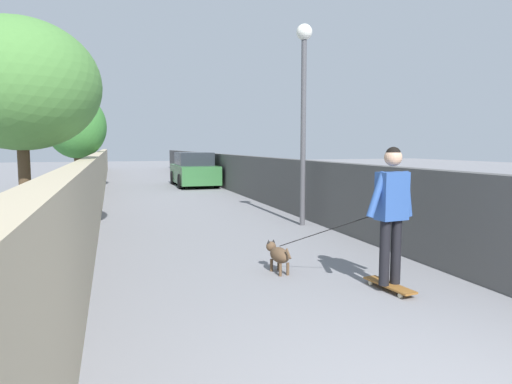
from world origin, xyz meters
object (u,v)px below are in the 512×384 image
object	(u,v)px
tree_left_near	(76,127)
person_skateboarder	(392,205)
tree_left_mid	(20,85)
lamp_post	(304,90)
car_near	(194,170)
dog	(279,254)
skateboard	(389,285)

from	to	relation	value
tree_left_near	person_skateboarder	size ratio (longest dim) A/B	2.32
tree_left_near	tree_left_mid	bearing A→B (deg)	179.10
lamp_post	tree_left_mid	bearing A→B (deg)	91.48
lamp_post	person_skateboarder	distance (m)	5.22
tree_left_mid	car_near	world-z (taller)	tree_left_mid
car_near	dog	bearing A→B (deg)	174.83
lamp_post	car_near	distance (m)	11.28
skateboard	car_near	bearing A→B (deg)	-0.96
tree_left_near	person_skateboarder	distance (m)	16.85
skateboard	person_skateboarder	bearing A→B (deg)	90.00
tree_left_near	skateboard	size ratio (longest dim) A/B	4.96
tree_left_near	dog	size ratio (longest dim) A/B	2.66
skateboard	car_near	world-z (taller)	car_near
tree_left_mid	lamp_post	size ratio (longest dim) A/B	0.92
lamp_post	skateboard	bearing A→B (deg)	169.70
tree_left_mid	person_skateboarder	world-z (taller)	tree_left_mid
tree_left_near	dog	world-z (taller)	tree_left_near
tree_left_near	tree_left_mid	xyz separation A→B (m)	(-11.50, 0.18, 0.30)
tree_left_near	lamp_post	size ratio (longest dim) A/B	0.89
person_skateboarder	dog	bearing A→B (deg)	41.34
tree_left_near	dog	xyz separation A→B (m)	(-14.90, -3.67, -2.38)
tree_left_mid	skateboard	distance (m)	7.32
person_skateboarder	car_near	size ratio (longest dim) A/B	0.44
tree_left_near	car_near	xyz separation A→B (m)	(-0.34, -4.99, -1.94)
person_skateboarder	dog	size ratio (longest dim) A/B	1.14
lamp_post	dog	bearing A→B (deg)	151.60
tree_left_near	lamp_post	xyz separation A→B (m)	(-11.35, -5.59, 0.43)
person_skateboarder	dog	xyz separation A→B (m)	(1.20, 1.06, -0.83)
lamp_post	car_near	xyz separation A→B (m)	(11.01, 0.60, -2.38)
tree_left_near	skateboard	distance (m)	16.98
tree_left_mid	lamp_post	xyz separation A→B (m)	(0.15, -5.77, 0.14)
tree_left_mid	car_near	bearing A→B (deg)	-24.85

